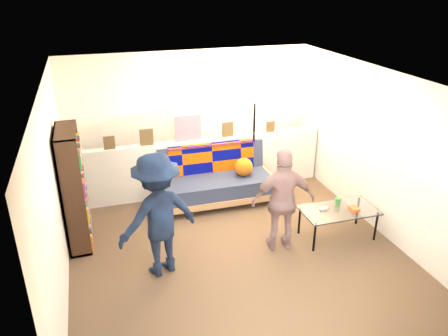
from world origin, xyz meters
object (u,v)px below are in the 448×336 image
object	(u,v)px
futon_sofa	(216,179)
person_right	(283,201)
floor_lamp	(253,125)
person_left	(158,215)
bookshelf	(74,192)
coffee_table	(339,211)

from	to	relation	value
futon_sofa	person_right	distance (m)	1.76
floor_lamp	person_left	bearing A→B (deg)	-135.98
futon_sofa	bookshelf	xyz separation A→B (m)	(-2.26, -0.65, 0.41)
floor_lamp	person_right	distance (m)	2.00
futon_sofa	person_right	size ratio (longest dim) A/B	1.32
person_left	person_right	distance (m)	1.72
futon_sofa	person_left	world-z (taller)	person_left
coffee_table	futon_sofa	bearing A→B (deg)	129.51
coffee_table	person_left	distance (m)	2.66
coffee_table	floor_lamp	size ratio (longest dim) A/B	0.66
futon_sofa	person_left	bearing A→B (deg)	-126.78
futon_sofa	person_right	world-z (taller)	person_right
bookshelf	floor_lamp	size ratio (longest dim) A/B	1.02
futon_sofa	coffee_table	size ratio (longest dim) A/B	1.78
person_left	futon_sofa	bearing A→B (deg)	-145.20
futon_sofa	coffee_table	world-z (taller)	futon_sofa
futon_sofa	person_left	distance (m)	2.14
floor_lamp	bookshelf	bearing A→B (deg)	-163.28
bookshelf	floor_lamp	bearing A→B (deg)	16.72
bookshelf	person_left	world-z (taller)	bookshelf
coffee_table	floor_lamp	distance (m)	2.16
futon_sofa	floor_lamp	bearing A→B (deg)	19.09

